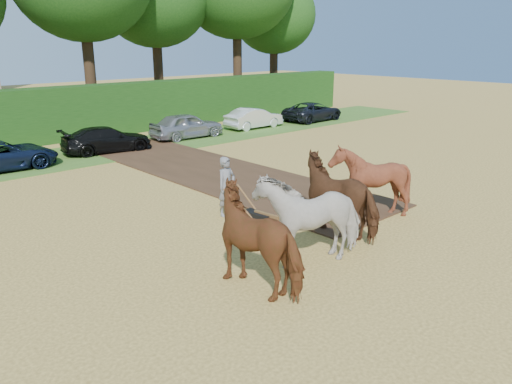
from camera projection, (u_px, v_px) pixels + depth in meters
name	position (u px, v px, depth m)	size (l,w,h in m)	color
ground	(312.00, 220.00, 15.79)	(120.00, 120.00, 0.00)	gold
earth_strip	(213.00, 171.00, 21.68)	(4.50, 17.00, 0.05)	#472D1C
grass_verge	(106.00, 151.00, 25.63)	(50.00, 5.00, 0.03)	#38601E
hedgerow	(67.00, 113.00, 28.36)	(46.00, 1.60, 3.00)	#14380F
plough_team	(323.00, 204.00, 13.71)	(7.70, 6.00, 2.32)	brown
parked_cars	(120.00, 137.00, 25.74)	(36.25, 2.92, 1.49)	silver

